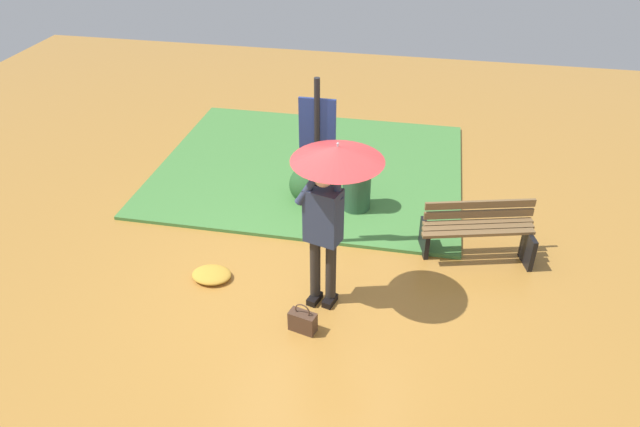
{
  "coord_description": "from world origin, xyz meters",
  "views": [
    {
      "loc": [
        1.13,
        -5.29,
        4.6
      ],
      "look_at": [
        0.01,
        0.39,
        0.85
      ],
      "focal_mm": 33.13,
      "sensor_mm": 36.0,
      "label": 1
    }
  ],
  "objects": [
    {
      "name": "park_bench",
      "position": [
        1.89,
        1.08,
        0.4
      ],
      "size": [
        1.43,
        0.72,
        0.75
      ],
      "color": "black",
      "rests_on": "ground_plane"
    },
    {
      "name": "info_sign_post",
      "position": [
        -0.13,
        0.93,
        1.44
      ],
      "size": [
        0.44,
        0.07,
        2.3
      ],
      "color": "black",
      "rests_on": "ground_plane"
    },
    {
      "name": "trash_bin",
      "position": [
        0.24,
        1.86,
        0.42
      ],
      "size": [
        0.42,
        0.42,
        0.83
      ],
      "color": "#2D5138",
      "rests_on": "ground_plane"
    },
    {
      "name": "grass_verge",
      "position": [
        -0.67,
        2.95,
        0.03
      ],
      "size": [
        4.8,
        4.0,
        0.05
      ],
      "color": "#47843D",
      "rests_on": "ground_plane"
    },
    {
      "name": "shrub_cluster",
      "position": [
        -0.39,
        1.95,
        0.28
      ],
      "size": [
        0.72,
        0.66,
        0.59
      ],
      "color": "#285628",
      "rests_on": "ground_plane"
    },
    {
      "name": "person_with_umbrella",
      "position": [
        0.22,
        -0.13,
        1.55
      ],
      "size": [
        0.96,
        0.96,
        2.04
      ],
      "color": "#2D2823",
      "rests_on": "ground_plane"
    },
    {
      "name": "handbag",
      "position": [
        0.02,
        -0.67,
        0.13
      ],
      "size": [
        0.33,
        0.21,
        0.37
      ],
      "color": "#4C3323",
      "rests_on": "ground_plane"
    },
    {
      "name": "leaf_pile_near_person",
      "position": [
        -1.27,
        -0.02,
        0.05
      ],
      "size": [
        0.49,
        0.39,
        0.11
      ],
      "color": "gold",
      "rests_on": "ground_plane"
    },
    {
      "name": "ground_plane",
      "position": [
        0.0,
        0.0,
        0.0
      ],
      "size": [
        18.0,
        18.0,
        0.0
      ],
      "primitive_type": "plane",
      "color": "#B27A33"
    }
  ]
}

